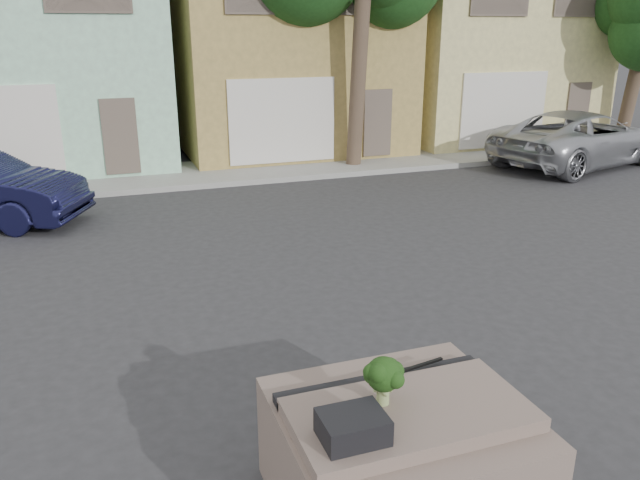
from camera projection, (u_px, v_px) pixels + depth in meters
ground_plane at (294, 350)px, 8.11m from camera, size 120.00×120.00×0.00m
sidewalk at (182, 175)px, 17.45m from camera, size 40.00×3.00×0.15m
townhouse_mint at (37, 35)px, 18.71m from camera, size 7.20×8.20×7.55m
townhouse_tan at (277, 35)px, 21.10m from camera, size 7.20×8.20×7.55m
townhouse_beige at (469, 34)px, 23.49m from camera, size 7.20×8.20×7.55m
silver_pickup at (577, 165)px, 19.06m from camera, size 6.47×4.21×1.65m
tree_near at (359, 18)px, 17.07m from camera, size 4.40×4.00×8.50m
tree_far at (636, 59)px, 20.66m from camera, size 3.20×3.00×6.00m
car_dashboard at (399, 455)px, 5.26m from camera, size 2.00×1.80×1.12m
instrument_hump at (353, 427)px, 4.55m from camera, size 0.48×0.38×0.20m
wiper_arm at (411, 368)px, 5.50m from camera, size 0.69×0.15×0.02m
broccoli at (383, 380)px, 4.94m from camera, size 0.47×0.47×0.42m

